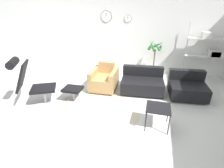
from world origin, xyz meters
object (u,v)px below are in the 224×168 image
at_px(ottoman, 73,91).
at_px(armchair_red, 104,80).
at_px(couch_low, 142,83).
at_px(couch_second, 187,88).
at_px(lounge_chair, 29,79).
at_px(shelf_unit, 212,49).
at_px(potted_plant, 154,59).
at_px(side_table, 158,109).

bearing_deg(ottoman, armchair_red, 55.49).
xyz_separation_m(couch_low, couch_second, (1.22, -0.02, 0.00)).
relative_size(lounge_chair, armchair_red, 1.38).
bearing_deg(shelf_unit, potted_plant, -175.18).
bearing_deg(lounge_chair, side_table, 61.03).
xyz_separation_m(lounge_chair, side_table, (3.04, -0.14, -0.28)).
bearing_deg(potted_plant, side_table, -86.15).
distance_m(couch_low, potted_plant, 1.35).
xyz_separation_m(ottoman, potted_plant, (1.96, 2.26, 0.37)).
distance_m(potted_plant, shelf_unit, 1.79).
height_order(lounge_chair, ottoman, lounge_chair).
relative_size(couch_second, potted_plant, 0.79).
bearing_deg(couch_second, potted_plant, -58.03).
bearing_deg(armchair_red, couch_second, -178.40).
distance_m(lounge_chair, side_table, 3.06).
relative_size(lounge_chair, couch_low, 0.97).
bearing_deg(shelf_unit, lounge_chair, -148.21).
xyz_separation_m(ottoman, armchair_red, (0.60, 0.87, 0.03)).
distance_m(couch_low, couch_second, 1.22).
height_order(ottoman, side_table, side_table).
bearing_deg(potted_plant, ottoman, -131.02).
height_order(armchair_red, couch_second, armchair_red).
distance_m(lounge_chair, armchair_red, 2.02).
xyz_separation_m(armchair_red, side_table, (1.56, -1.45, 0.13)).
bearing_deg(ottoman, couch_low, 30.19).
xyz_separation_m(side_table, shelf_unit, (1.55, 2.98, 0.63)).
bearing_deg(couch_low, shelf_unit, -149.32).
xyz_separation_m(couch_second, potted_plant, (-0.95, 1.29, 0.38)).
relative_size(couch_low, couch_second, 1.23).
relative_size(armchair_red, potted_plant, 0.68).
bearing_deg(couch_low, potted_plant, -106.28).
relative_size(lounge_chair, couch_second, 1.20).
xyz_separation_m(lounge_chair, couch_low, (2.59, 1.43, -0.44)).
height_order(couch_second, side_table, couch_second).
height_order(couch_low, side_table, couch_low).
relative_size(lounge_chair, shelf_unit, 0.66).
height_order(ottoman, shelf_unit, shelf_unit).
bearing_deg(couch_low, lounge_chair, 24.32).
bearing_deg(side_table, couch_second, 63.79).
height_order(armchair_red, shelf_unit, shelf_unit).
distance_m(lounge_chair, couch_second, 4.08).
distance_m(lounge_chair, ottoman, 1.08).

